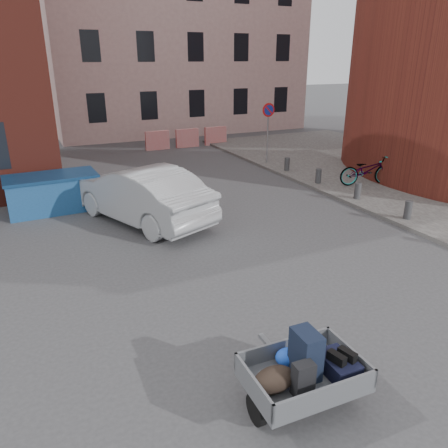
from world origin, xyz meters
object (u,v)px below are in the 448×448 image
silver_car (140,194)px  dumpster (53,193)px  bicycle (367,170)px  trailer (303,372)px

silver_car → dumpster: bearing=-64.5°
dumpster → bicycle: 11.19m
bicycle → silver_car: bearing=103.2°
dumpster → silver_car: size_ratio=0.57×
dumpster → bicycle: size_ratio=1.35×
trailer → dumpster: (-2.33, 10.53, -0.02)m
trailer → silver_car: bearing=91.7°
trailer → dumpster: bearing=104.1°
bicycle → trailer: bearing=147.8°
silver_car → bicycle: silver_car is taller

